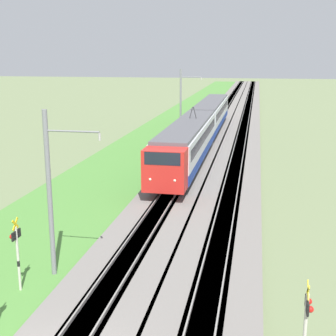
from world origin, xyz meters
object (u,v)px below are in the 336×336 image
catenary_mast_near (51,193)px  crossing_signal_aux (17,248)px  crossing_signal_far (306,325)px  passenger_train (202,125)px  catenary_mast_mid (181,104)px

catenary_mast_near → crossing_signal_aux: bearing=153.2°
crossing_signal_aux → catenary_mast_near: bearing=-116.8°
crossing_signal_far → crossing_signal_aux: size_ratio=1.05×
crossing_signal_aux → catenary_mast_near: 2.71m
passenger_train → crossing_signal_aux: bearing=-6.2°
catenary_mast_mid → crossing_signal_aux: bearing=178.7°
crossing_signal_aux → catenary_mast_near: catenary_mast_near is taller
passenger_train → crossing_signal_far: size_ratio=12.38×
passenger_train → crossing_signal_aux: passenger_train is taller
catenary_mast_near → catenary_mast_mid: catenary_mast_mid is taller
crossing_signal_far → catenary_mast_near: (5.59, 10.43, 1.81)m
catenary_mast_mid → catenary_mast_near: bearing=-180.0°
crossing_signal_far → crossing_signal_aux: (3.89, 11.29, -0.11)m
crossing_signal_far → catenary_mast_near: size_ratio=0.46×
crossing_signal_aux → catenary_mast_mid: 37.85m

